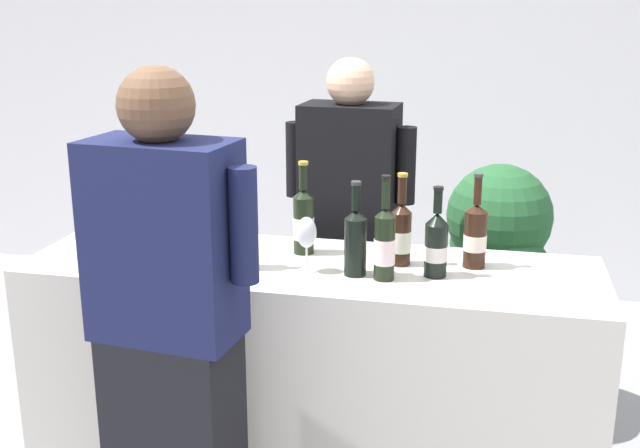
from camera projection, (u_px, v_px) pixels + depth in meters
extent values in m
cube|color=white|center=(401.00, 80.00, 5.11)|extent=(8.00, 0.10, 2.80)
cube|color=beige|center=(311.00, 390.00, 2.92)|extent=(2.05, 0.62, 1.00)
cylinder|color=black|center=(246.00, 241.00, 2.71)|extent=(0.07, 0.07, 0.20)
cone|color=black|center=(245.00, 209.00, 2.68)|extent=(0.07, 0.07, 0.03)
cylinder|color=black|center=(245.00, 194.00, 2.67)|extent=(0.03, 0.03, 0.07)
cylinder|color=#333338|center=(244.00, 182.00, 2.65)|extent=(0.03, 0.03, 0.01)
cylinder|color=white|center=(246.00, 244.00, 2.72)|extent=(0.07, 0.07, 0.07)
cylinder|color=black|center=(384.00, 248.00, 2.60)|extent=(0.07, 0.07, 0.22)
cone|color=black|center=(385.00, 212.00, 2.57)|extent=(0.07, 0.07, 0.03)
cylinder|color=black|center=(386.00, 194.00, 2.55)|extent=(0.03, 0.03, 0.10)
cylinder|color=black|center=(386.00, 177.00, 2.53)|extent=(0.03, 0.03, 0.01)
cylinder|color=silver|center=(384.00, 251.00, 2.61)|extent=(0.07, 0.07, 0.09)
cylinder|color=black|center=(401.00, 239.00, 2.75)|extent=(0.07, 0.07, 0.19)
cone|color=black|center=(402.00, 208.00, 2.72)|extent=(0.07, 0.07, 0.03)
cylinder|color=black|center=(402.00, 190.00, 2.70)|extent=(0.03, 0.03, 0.10)
cylinder|color=#B79333|center=(403.00, 175.00, 2.69)|extent=(0.04, 0.04, 0.01)
cylinder|color=silver|center=(401.00, 241.00, 2.76)|extent=(0.07, 0.07, 0.08)
cylinder|color=black|center=(436.00, 250.00, 2.64)|extent=(0.08, 0.08, 0.18)
cone|color=black|center=(437.00, 219.00, 2.61)|extent=(0.08, 0.08, 0.04)
cylinder|color=black|center=(438.00, 202.00, 2.59)|extent=(0.03, 0.03, 0.08)
cylinder|color=black|center=(439.00, 188.00, 2.58)|extent=(0.03, 0.03, 0.01)
cylinder|color=silver|center=(436.00, 253.00, 2.64)|extent=(0.08, 0.08, 0.05)
cylinder|color=black|center=(355.00, 247.00, 2.65)|extent=(0.08, 0.08, 0.20)
cone|color=black|center=(356.00, 214.00, 2.62)|extent=(0.08, 0.08, 0.03)
cylinder|color=black|center=(356.00, 198.00, 2.60)|extent=(0.03, 0.03, 0.09)
cylinder|color=#333338|center=(356.00, 183.00, 2.59)|extent=(0.03, 0.03, 0.01)
cylinder|color=black|center=(198.00, 243.00, 2.69)|extent=(0.07, 0.07, 0.20)
cone|color=black|center=(197.00, 212.00, 2.66)|extent=(0.07, 0.07, 0.03)
cylinder|color=black|center=(196.00, 198.00, 2.64)|extent=(0.03, 0.03, 0.07)
cylinder|color=maroon|center=(196.00, 186.00, 2.63)|extent=(0.03, 0.03, 0.01)
cylinder|color=#F3E0C8|center=(198.00, 246.00, 2.69)|extent=(0.07, 0.07, 0.07)
cylinder|color=black|center=(304.00, 225.00, 2.88)|extent=(0.08, 0.08, 0.21)
cone|color=black|center=(303.00, 193.00, 2.84)|extent=(0.08, 0.08, 0.03)
cylinder|color=black|center=(303.00, 177.00, 2.83)|extent=(0.03, 0.03, 0.09)
cylinder|color=#B79333|center=(303.00, 163.00, 2.81)|extent=(0.04, 0.04, 0.01)
cylinder|color=#F1D8C8|center=(304.00, 228.00, 2.88)|extent=(0.08, 0.08, 0.08)
cylinder|color=black|center=(475.00, 239.00, 2.73)|extent=(0.08, 0.08, 0.20)
cone|color=black|center=(477.00, 208.00, 2.70)|extent=(0.08, 0.08, 0.03)
cylinder|color=black|center=(478.00, 191.00, 2.68)|extent=(0.03, 0.03, 0.10)
cylinder|color=#333338|center=(479.00, 175.00, 2.66)|extent=(0.03, 0.03, 0.01)
cylinder|color=silver|center=(475.00, 242.00, 2.73)|extent=(0.08, 0.08, 0.06)
cylinder|color=silver|center=(307.00, 271.00, 2.70)|extent=(0.07, 0.07, 0.00)
cylinder|color=silver|center=(307.00, 258.00, 2.69)|extent=(0.01, 0.01, 0.09)
ellipsoid|color=silver|center=(307.00, 232.00, 2.67)|extent=(0.07, 0.07, 0.11)
ellipsoid|color=maroon|center=(307.00, 238.00, 2.67)|extent=(0.05, 0.05, 0.04)
cylinder|color=silver|center=(123.00, 227.00, 2.88)|extent=(0.24, 0.24, 0.19)
torus|color=silver|center=(121.00, 201.00, 2.85)|extent=(0.25, 0.25, 0.01)
cube|color=black|center=(348.00, 344.00, 3.48)|extent=(0.37, 0.26, 0.86)
cube|color=black|center=(349.00, 180.00, 3.27)|extent=(0.41, 0.26, 0.64)
sphere|color=#D8AD8C|center=(350.00, 82.00, 3.16)|extent=(0.20, 0.20, 0.20)
cylinder|color=black|center=(406.00, 166.00, 3.19)|extent=(0.08, 0.08, 0.32)
cylinder|color=black|center=(295.00, 159.00, 3.31)|extent=(0.08, 0.08, 0.32)
cube|color=#191E47|center=(164.00, 241.00, 2.25)|extent=(0.45, 0.28, 0.59)
sphere|color=brown|center=(156.00, 105.00, 2.14)|extent=(0.22, 0.22, 0.22)
cylinder|color=#191E47|center=(87.00, 210.00, 2.31)|extent=(0.08, 0.08, 0.33)
cylinder|color=#191E47|center=(244.00, 226.00, 2.15)|extent=(0.08, 0.08, 0.33)
cylinder|color=brown|center=(509.00, 385.00, 3.72)|extent=(0.29, 0.29, 0.29)
sphere|color=#23562D|center=(508.00, 281.00, 3.48)|extent=(0.42, 0.42, 0.42)
sphere|color=#23562D|center=(499.00, 216.00, 3.52)|extent=(0.48, 0.48, 0.48)
sphere|color=#23562D|center=(529.00, 302.00, 3.48)|extent=(0.36, 0.36, 0.36)
sphere|color=#23562D|center=(494.00, 245.00, 3.67)|extent=(0.41, 0.41, 0.41)
sphere|color=#23562D|center=(498.00, 242.00, 3.64)|extent=(0.42, 0.42, 0.42)
sphere|color=#23562D|center=(495.00, 277.00, 3.59)|extent=(0.34, 0.34, 0.34)
sphere|color=#23562D|center=(513.00, 220.00, 3.61)|extent=(0.29, 0.29, 0.29)
cylinder|color=#4C3823|center=(516.00, 297.00, 3.59)|extent=(0.05, 0.05, 0.60)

